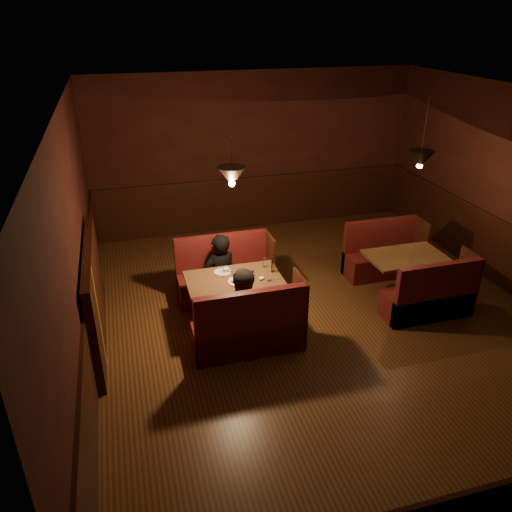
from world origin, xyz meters
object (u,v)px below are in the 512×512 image
object	(u,v)px
main_bench_near	(250,331)
second_bench_far	(382,257)
second_bench_near	(430,299)
diner_b	(246,296)
diner_a	(220,258)
second_table	(405,265)
main_table	(235,288)
main_bench_far	(225,278)

from	to	relation	value
main_bench_near	second_bench_far	size ratio (longest dim) A/B	1.11
main_bench_near	second_bench_near	world-z (taller)	main_bench_near
diner_b	diner_a	bearing A→B (deg)	75.94
second_table	diner_b	distance (m)	2.63
main_table	second_bench_near	xyz separation A→B (m)	(2.59, -0.61, -0.23)
main_bench_far	second_table	size ratio (longest dim) A/B	1.23
main_bench_far	diner_a	distance (m)	0.44
main_bench_far	diner_a	bearing A→B (deg)	-124.55
second_bench_far	second_bench_near	size ratio (longest dim) A/B	1.00
diner_a	main_bench_near	bearing A→B (deg)	80.67
second_table	second_bench_far	xyz separation A→B (m)	(0.03, 0.67, -0.19)
diner_a	second_bench_far	bearing A→B (deg)	169.58
main_bench_far	second_bench_far	size ratio (longest dim) A/B	1.11
main_table	main_bench_near	size ratio (longest dim) A/B	0.91
main_table	second_bench_far	xyz separation A→B (m)	(2.59, 0.72, -0.23)
diner_a	diner_b	size ratio (longest dim) A/B	0.99
second_bench_near	diner_a	size ratio (longest dim) A/B	0.88
second_bench_far	main_bench_near	bearing A→B (deg)	-150.98
second_bench_far	diner_a	xyz separation A→B (m)	(-2.67, -0.16, 0.42)
main_bench_far	second_table	bearing A→B (deg)	-14.39
main_bench_near	diner_a	bearing A→B (deg)	94.45
second_bench_near	diner_b	size ratio (longest dim) A/B	0.87
second_table	second_bench_far	world-z (taller)	second_bench_far
main_table	second_table	xyz separation A→B (m)	(2.56, 0.05, -0.05)
second_bench_near	diner_a	xyz separation A→B (m)	(-2.67, 1.18, 0.42)
main_table	diner_b	bearing A→B (deg)	-88.94
main_table	main_bench_near	distance (m)	0.74
main_table	second_bench_near	distance (m)	2.67
second_table	diner_a	world-z (taller)	diner_a
second_table	second_bench_near	bearing A→B (deg)	-87.80
main_bench_far	second_table	distance (m)	2.64
main_table	second_bench_far	distance (m)	2.70
second_bench_near	second_table	bearing A→B (deg)	92.20
main_bench_far	second_table	world-z (taller)	main_bench_far
main_bench_far	second_table	xyz separation A→B (m)	(2.55, -0.65, 0.17)
second_bench_far	second_bench_near	xyz separation A→B (m)	(0.00, -1.33, 0.00)
diner_b	main_bench_near	bearing A→B (deg)	-107.35
main_table	diner_b	distance (m)	0.59
second_bench_far	diner_b	size ratio (longest dim) A/B	0.87
main_bench_near	diner_b	xyz separation A→B (m)	(-0.00, 0.15, 0.41)
main_bench_far	second_bench_far	distance (m)	2.57
second_bench_near	diner_a	bearing A→B (deg)	156.21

